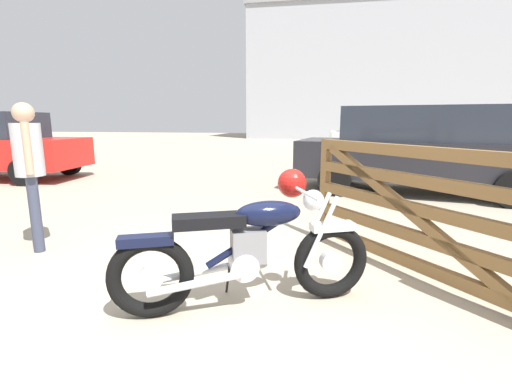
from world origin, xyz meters
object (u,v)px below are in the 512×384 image
timber_gate (432,209)px  bystander (29,162)px  vintage_motorcycle (252,246)px  dark_sedan_left (443,139)px  pale_sedan_back (381,135)px  red_hatchback_near (423,147)px

timber_gate → bystander: 4.18m
vintage_motorcycle → bystander: 2.85m
vintage_motorcycle → dark_sedan_left: dark_sedan_left is taller
vintage_motorcycle → timber_gate: timber_gate is taller
vintage_motorcycle → pale_sedan_back: 12.00m
vintage_motorcycle → bystander: bearing=140.1°
pale_sedan_back → vintage_motorcycle: bearing=-104.2°
dark_sedan_left → bystander: bearing=42.5°
timber_gate → dark_sedan_left: dark_sedan_left is taller
timber_gate → bystander: (-4.16, 0.19, 0.32)m
pale_sedan_back → red_hatchback_near: pale_sedan_back is taller
pale_sedan_back → red_hatchback_near: bearing=-92.7°
pale_sedan_back → timber_gate: bearing=-97.5°
timber_gate → bystander: size_ratio=1.25×
vintage_motorcycle → red_hatchback_near: 5.74m
bystander → red_hatchback_near: bearing=177.6°
vintage_motorcycle → red_hatchback_near: size_ratio=0.40×
pale_sedan_back → red_hatchback_near: (-0.18, -6.55, 0.02)m
timber_gate → pale_sedan_back: 11.11m
pale_sedan_back → dark_sedan_left: 3.49m
bystander → dark_sedan_left: bearing=-172.9°
vintage_motorcycle → dark_sedan_left: (3.90, 8.39, 0.45)m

